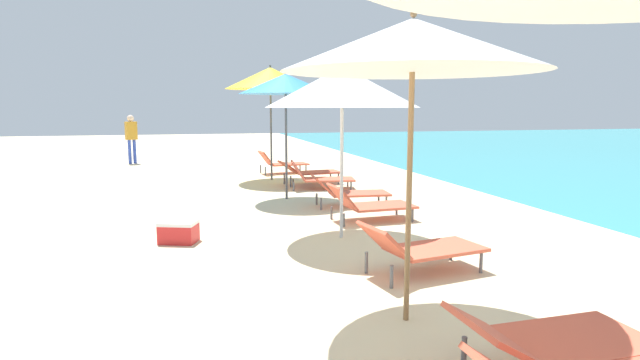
{
  "coord_description": "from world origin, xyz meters",
  "views": [
    {
      "loc": [
        -2.53,
        2.11,
        1.92
      ],
      "look_at": [
        -0.63,
        9.6,
        0.81
      ],
      "focal_mm": 28.36,
      "sensor_mm": 36.0,
      "label": 1
    }
  ],
  "objects_px": {
    "person_walking_near": "(131,134)",
    "cooler_box": "(179,232)",
    "umbrella_fourth": "(342,87)",
    "lounger_fourth_shoreside": "(369,203)",
    "lounger_farthest_inland": "(309,171)",
    "lounger_farthest_shoreside": "(282,163)",
    "lounger_third_inland": "(552,339)",
    "lounger_fifth_shoreside": "(320,177)",
    "lounger_third_shoreside": "(421,247)",
    "umbrella_farthest": "(270,78)",
    "umbrella_third": "(413,46)",
    "lounger_fifth_inland": "(349,191)",
    "umbrella_fifth": "(286,84)"
  },
  "relations": [
    {
      "from": "person_walking_near",
      "to": "cooler_box",
      "type": "height_order",
      "value": "person_walking_near"
    },
    {
      "from": "umbrella_fourth",
      "to": "lounger_fourth_shoreside",
      "type": "distance_m",
      "value": 2.27
    },
    {
      "from": "umbrella_fourth",
      "to": "lounger_farthest_inland",
      "type": "distance_m",
      "value": 5.61
    },
    {
      "from": "lounger_fourth_shoreside",
      "to": "lounger_farthest_shoreside",
      "type": "relative_size",
      "value": 1.0
    },
    {
      "from": "lounger_third_inland",
      "to": "lounger_fifth_shoreside",
      "type": "xyz_separation_m",
      "value": [
        0.54,
        8.68,
        -0.03
      ]
    },
    {
      "from": "lounger_farthest_inland",
      "to": "lounger_third_inland",
      "type": "bearing_deg",
      "value": -100.12
    },
    {
      "from": "lounger_fifth_shoreside",
      "to": "cooler_box",
      "type": "xyz_separation_m",
      "value": [
        -3.14,
        -4.17,
        -0.14
      ]
    },
    {
      "from": "lounger_third_shoreside",
      "to": "lounger_fourth_shoreside",
      "type": "height_order",
      "value": "lounger_fourth_shoreside"
    },
    {
      "from": "lounger_third_shoreside",
      "to": "lounger_farthest_inland",
      "type": "distance_m",
      "value": 7.06
    },
    {
      "from": "umbrella_farthest",
      "to": "cooler_box",
      "type": "relative_size",
      "value": 5.0
    },
    {
      "from": "lounger_fourth_shoreside",
      "to": "umbrella_third",
      "type": "bearing_deg",
      "value": -108.75
    },
    {
      "from": "person_walking_near",
      "to": "lounger_farthest_inland",
      "type": "bearing_deg",
      "value": -167.39
    },
    {
      "from": "umbrella_third",
      "to": "umbrella_fourth",
      "type": "relative_size",
      "value": 1.06
    },
    {
      "from": "lounger_farthest_shoreside",
      "to": "lounger_farthest_inland",
      "type": "height_order",
      "value": "lounger_farthest_shoreside"
    },
    {
      "from": "person_walking_near",
      "to": "cooler_box",
      "type": "bearing_deg",
      "value": 163.64
    },
    {
      "from": "lounger_third_inland",
      "to": "umbrella_fourth",
      "type": "xyz_separation_m",
      "value": [
        -0.26,
        4.21,
        1.88
      ]
    },
    {
      "from": "lounger_third_inland",
      "to": "umbrella_farthest",
      "type": "distance_m",
      "value": 10.74
    },
    {
      "from": "lounger_third_shoreside",
      "to": "person_walking_near",
      "type": "bearing_deg",
      "value": 98.68
    },
    {
      "from": "umbrella_farthest",
      "to": "lounger_fifth_inland",
      "type": "bearing_deg",
      "value": -77.45
    },
    {
      "from": "lounger_fourth_shoreside",
      "to": "cooler_box",
      "type": "distance_m",
      "value": 3.2
    },
    {
      "from": "umbrella_fifth",
      "to": "lounger_farthest_shoreside",
      "type": "bearing_deg",
      "value": 81.37
    },
    {
      "from": "lounger_third_shoreside",
      "to": "lounger_fifth_shoreside",
      "type": "height_order",
      "value": "lounger_fifth_shoreside"
    },
    {
      "from": "umbrella_farthest",
      "to": "lounger_farthest_inland",
      "type": "height_order",
      "value": "umbrella_farthest"
    },
    {
      "from": "lounger_third_inland",
      "to": "lounger_farthest_inland",
      "type": "distance_m",
      "value": 9.46
    },
    {
      "from": "umbrella_fifth",
      "to": "umbrella_farthest",
      "type": "bearing_deg",
      "value": 87.38
    },
    {
      "from": "umbrella_fifth",
      "to": "umbrella_third",
      "type": "bearing_deg",
      "value": -90.65
    },
    {
      "from": "cooler_box",
      "to": "lounger_third_inland",
      "type": "bearing_deg",
      "value": -60.04
    },
    {
      "from": "umbrella_fourth",
      "to": "umbrella_farthest",
      "type": "xyz_separation_m",
      "value": [
        -0.07,
        6.27,
        0.47
      ]
    },
    {
      "from": "umbrella_third",
      "to": "lounger_third_shoreside",
      "type": "height_order",
      "value": "umbrella_third"
    },
    {
      "from": "umbrella_fourth",
      "to": "lounger_fourth_shoreside",
      "type": "height_order",
      "value": "umbrella_fourth"
    },
    {
      "from": "lounger_third_shoreside",
      "to": "lounger_third_inland",
      "type": "relative_size",
      "value": 1.09
    },
    {
      "from": "lounger_fourth_shoreside",
      "to": "umbrella_farthest",
      "type": "xyz_separation_m",
      "value": [
        -0.85,
        5.31,
        2.38
      ]
    },
    {
      "from": "lounger_fourth_shoreside",
      "to": "lounger_farthest_inland",
      "type": "xyz_separation_m",
      "value": [
        -0.06,
        4.28,
        0.04
      ]
    },
    {
      "from": "umbrella_third",
      "to": "person_walking_near",
      "type": "bearing_deg",
      "value": 104.95
    },
    {
      "from": "umbrella_third",
      "to": "lounger_farthest_shoreside",
      "type": "xyz_separation_m",
      "value": [
        0.71,
        10.51,
        -2.11
      ]
    },
    {
      "from": "lounger_fourth_shoreside",
      "to": "umbrella_farthest",
      "type": "distance_m",
      "value": 5.88
    },
    {
      "from": "umbrella_fifth",
      "to": "lounger_fifth_shoreside",
      "type": "relative_size",
      "value": 1.68
    },
    {
      "from": "lounger_third_inland",
      "to": "umbrella_fourth",
      "type": "relative_size",
      "value": 0.55
    },
    {
      "from": "lounger_third_shoreside",
      "to": "umbrella_fifth",
      "type": "xyz_separation_m",
      "value": [
        -0.62,
        5.17,
        2.07
      ]
    },
    {
      "from": "lounger_fourth_shoreside",
      "to": "lounger_fifth_inland",
      "type": "bearing_deg",
      "value": 84.63
    },
    {
      "from": "person_walking_near",
      "to": "lounger_fifth_inland",
      "type": "bearing_deg",
      "value": -177.11
    },
    {
      "from": "umbrella_third",
      "to": "lounger_farthest_inland",
      "type": "height_order",
      "value": "umbrella_third"
    },
    {
      "from": "lounger_third_inland",
      "to": "umbrella_fifth",
      "type": "distance_m",
      "value": 7.86
    },
    {
      "from": "lounger_fourth_shoreside",
      "to": "umbrella_farthest",
      "type": "bearing_deg",
      "value": 95.45
    },
    {
      "from": "lounger_third_inland",
      "to": "lounger_third_shoreside",
      "type": "bearing_deg",
      "value": 84.72
    },
    {
      "from": "umbrella_fourth",
      "to": "cooler_box",
      "type": "xyz_separation_m",
      "value": [
        -2.34,
        0.3,
        -2.05
      ]
    },
    {
      "from": "umbrella_farthest",
      "to": "umbrella_third",
      "type": "bearing_deg",
      "value": -91.27
    },
    {
      "from": "lounger_third_shoreside",
      "to": "lounger_farthest_inland",
      "type": "height_order",
      "value": "lounger_third_shoreside"
    },
    {
      "from": "lounger_farthest_inland",
      "to": "cooler_box",
      "type": "relative_size",
      "value": 2.65
    },
    {
      "from": "lounger_third_inland",
      "to": "lounger_farthest_shoreside",
      "type": "distance_m",
      "value": 11.74
    }
  ]
}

